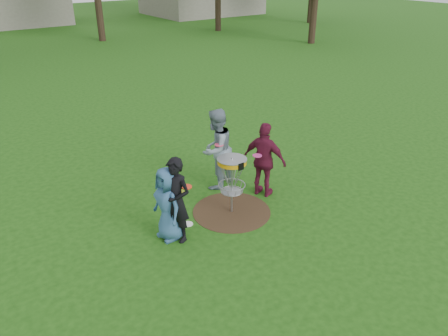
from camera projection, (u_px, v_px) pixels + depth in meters
ground at (232, 212)px, 10.06m from camera, size 100.00×100.00×0.00m
dirt_patch at (232, 211)px, 10.06m from camera, size 1.80×1.80×0.01m
player_blue at (168, 204)px, 8.81m from camera, size 0.56×0.81×1.60m
player_black at (176, 200)px, 8.71m from camera, size 0.66×0.78×1.83m
player_grey at (216, 149)px, 10.74m from camera, size 1.21×1.10×2.04m
player_maroon at (265, 160)px, 10.38m from camera, size 0.86×1.18×1.86m
disc_on_grass at (188, 224)px, 9.58m from camera, size 0.22×0.22×0.02m
disc_golf_basket at (232, 172)px, 9.61m from camera, size 0.66×0.67×1.38m
held_discs at (212, 168)px, 9.55m from camera, size 2.43×1.35×0.29m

